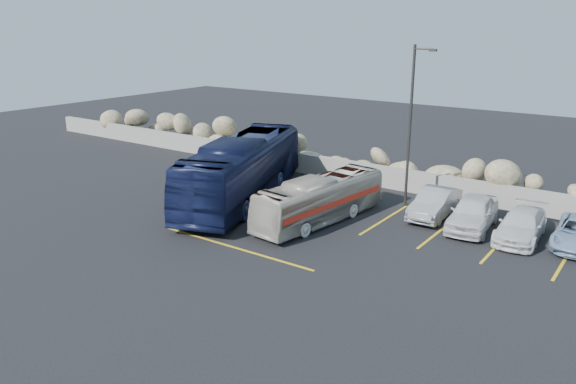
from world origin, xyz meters
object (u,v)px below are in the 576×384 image
Objects in this scene: lamppost at (411,122)px; tour_coach at (243,169)px; vintage_bus at (320,199)px; car_a at (473,213)px; car_b at (435,203)px; car_c at (521,225)px.

lamppost is 0.67× the size of tour_coach.
car_a is at bearing 34.67° from vintage_bus.
lamppost reaches higher than car_a.
car_b reaches higher than car_c.
vintage_bus is (-2.35, -4.50, -3.22)m from lamppost.
car_a is at bearing -17.32° from car_b.
lamppost reaches higher than tour_coach.
tour_coach reaches higher than vintage_bus.
car_c is at bearing 27.73° from vintage_bus.
tour_coach is 9.85m from car_b.
vintage_bus is 1.83× the size of car_c.
car_a is 1.03× the size of car_c.
car_a is (6.12, 3.22, -0.33)m from vintage_bus.
tour_coach is at bearing -178.68° from vintage_bus.
car_b is at bearing 49.27° from vintage_bus.
car_c is at bearing -7.58° from car_a.
lamppost is 1.95× the size of car_b.
vintage_bus reaches higher than car_a.
car_c is (8.26, 3.14, -0.46)m from vintage_bus.
tour_coach is 2.81× the size of car_c.
lamppost is 7.09m from car_c.
lamppost reaches higher than vintage_bus.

